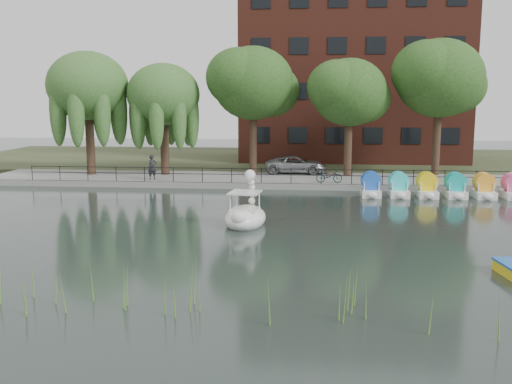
# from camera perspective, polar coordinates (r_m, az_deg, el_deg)

# --- Properties ---
(ground_plane) EXTENTS (120.00, 120.00, 0.00)m
(ground_plane) POSITION_cam_1_polar(r_m,az_deg,el_deg) (25.36, -1.96, -4.35)
(ground_plane) COLOR #343F3A
(promenade) EXTENTS (40.00, 6.00, 0.40)m
(promenade) POSITION_cam_1_polar(r_m,az_deg,el_deg) (40.97, 0.84, 1.21)
(promenade) COLOR gray
(promenade) RESTS_ON ground_plane
(kerb) EXTENTS (40.00, 0.25, 0.40)m
(kerb) POSITION_cam_1_polar(r_m,az_deg,el_deg) (38.06, 0.50, 0.58)
(kerb) COLOR gray
(kerb) RESTS_ON ground_plane
(land_strip) EXTENTS (60.00, 22.00, 0.36)m
(land_strip) POSITION_cam_1_polar(r_m,az_deg,el_deg) (54.84, 1.97, 3.25)
(land_strip) COLOR #47512D
(land_strip) RESTS_ON ground_plane
(railing) EXTENTS (32.00, 0.05, 1.00)m
(railing) POSITION_cam_1_polar(r_m,az_deg,el_deg) (38.13, 0.53, 2.03)
(railing) COLOR black
(railing) RESTS_ON promenade
(apartment_building) EXTENTS (20.00, 10.07, 18.00)m
(apartment_building) POSITION_cam_1_polar(r_m,az_deg,el_deg) (54.65, 9.56, 12.75)
(apartment_building) COLOR #4C1E16
(apartment_building) RESTS_ON land_strip
(willow_left) EXTENTS (5.88, 5.88, 9.01)m
(willow_left) POSITION_cam_1_polar(r_m,az_deg,el_deg) (44.01, -16.49, 10.11)
(willow_left) COLOR #473323
(willow_left) RESTS_ON promenade
(willow_mid) EXTENTS (5.32, 5.32, 8.15)m
(willow_mid) POSITION_cam_1_polar(r_m,az_deg,el_deg) (42.78, -9.24, 9.56)
(willow_mid) COLOR #473323
(willow_mid) RESTS_ON promenade
(broadleaf_center) EXTENTS (6.00, 6.00, 9.25)m
(broadleaf_center) POSITION_cam_1_polar(r_m,az_deg,el_deg) (42.65, -0.29, 10.78)
(broadleaf_center) COLOR #473323
(broadleaf_center) RESTS_ON promenade
(broadleaf_right) EXTENTS (5.40, 5.40, 8.32)m
(broadleaf_right) POSITION_cam_1_polar(r_m,az_deg,el_deg) (42.04, 9.32, 9.76)
(broadleaf_right) COLOR #473323
(broadleaf_right) RESTS_ON promenade
(broadleaf_far) EXTENTS (6.30, 6.30, 9.71)m
(broadleaf_far) POSITION_cam_1_polar(r_m,az_deg,el_deg) (43.97, 17.90, 10.73)
(broadleaf_far) COLOR #473323
(broadleaf_far) RESTS_ON promenade
(minivan) EXTENTS (2.55, 5.35, 1.47)m
(minivan) POSITION_cam_1_polar(r_m,az_deg,el_deg) (43.21, 4.04, 2.87)
(minivan) COLOR gray
(minivan) RESTS_ON promenade
(bicycle) EXTENTS (0.68, 1.75, 1.00)m
(bicycle) POSITION_cam_1_polar(r_m,az_deg,el_deg) (38.57, 7.33, 1.67)
(bicycle) COLOR gray
(bicycle) RESTS_ON promenade
(pedestrian) EXTENTS (0.86, 0.81, 1.98)m
(pedestrian) POSITION_cam_1_polar(r_m,az_deg,el_deg) (40.29, -10.33, 2.63)
(pedestrian) COLOR black
(pedestrian) RESTS_ON promenade
(swan_boat) EXTENTS (2.27, 3.24, 2.56)m
(swan_boat) POSITION_cam_1_polar(r_m,az_deg,el_deg) (27.29, -1.05, -2.16)
(swan_boat) COLOR white
(swan_boat) RESTS_ON ground_plane
(pedal_boat_row) EXTENTS (9.65, 1.70, 1.40)m
(pedal_boat_row) POSITION_cam_1_polar(r_m,az_deg,el_deg) (36.69, 18.02, 0.43)
(pedal_boat_row) COLOR white
(pedal_boat_row) RESTS_ON ground_plane
(reed_bank) EXTENTS (24.00, 2.40, 1.20)m
(reed_bank) POSITION_cam_1_polar(r_m,az_deg,el_deg) (15.93, 0.94, -10.49)
(reed_bank) COLOR #669938
(reed_bank) RESTS_ON ground_plane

